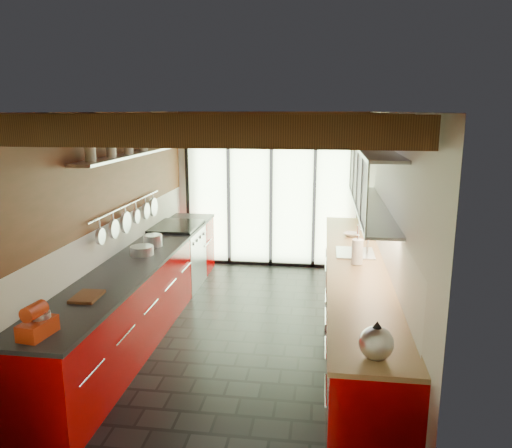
{
  "coord_description": "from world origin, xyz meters",
  "views": [
    {
      "loc": [
        0.87,
        -5.54,
        2.61
      ],
      "look_at": [
        0.06,
        0.4,
        1.25
      ],
      "focal_mm": 35.0,
      "sensor_mm": 36.0,
      "label": 1
    }
  ],
  "objects_px": {
    "soap_bottle": "(356,251)",
    "stand_mixer": "(38,323)",
    "paper_towel": "(357,252)",
    "bowl": "(351,234)",
    "kettle": "(376,341)"
  },
  "relations": [
    {
      "from": "bowl",
      "to": "paper_towel",
      "type": "bearing_deg",
      "value": -90.0
    },
    {
      "from": "paper_towel",
      "to": "bowl",
      "type": "relative_size",
      "value": 1.69
    },
    {
      "from": "paper_towel",
      "to": "soap_bottle",
      "type": "xyz_separation_m",
      "value": [
        0.0,
        0.21,
        -0.04
      ]
    },
    {
      "from": "kettle",
      "to": "soap_bottle",
      "type": "xyz_separation_m",
      "value": [
        0.0,
        2.41,
        -0.03
      ]
    },
    {
      "from": "paper_towel",
      "to": "bowl",
      "type": "bearing_deg",
      "value": 90.0
    },
    {
      "from": "stand_mixer",
      "to": "paper_towel",
      "type": "relative_size",
      "value": 0.94
    },
    {
      "from": "kettle",
      "to": "bowl",
      "type": "height_order",
      "value": "kettle"
    },
    {
      "from": "paper_towel",
      "to": "kettle",
      "type": "bearing_deg",
      "value": -90.0
    },
    {
      "from": "paper_towel",
      "to": "bowl",
      "type": "distance_m",
      "value": 1.31
    },
    {
      "from": "stand_mixer",
      "to": "soap_bottle",
      "type": "relative_size",
      "value": 1.61
    },
    {
      "from": "soap_bottle",
      "to": "bowl",
      "type": "bearing_deg",
      "value": 90.0
    },
    {
      "from": "stand_mixer",
      "to": "kettle",
      "type": "height_order",
      "value": "kettle"
    },
    {
      "from": "soap_bottle",
      "to": "stand_mixer",
      "type": "bearing_deg",
      "value": -136.54
    },
    {
      "from": "kettle",
      "to": "bowl",
      "type": "distance_m",
      "value": 3.51
    },
    {
      "from": "kettle",
      "to": "soap_bottle",
      "type": "distance_m",
      "value": 2.41
    }
  ]
}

